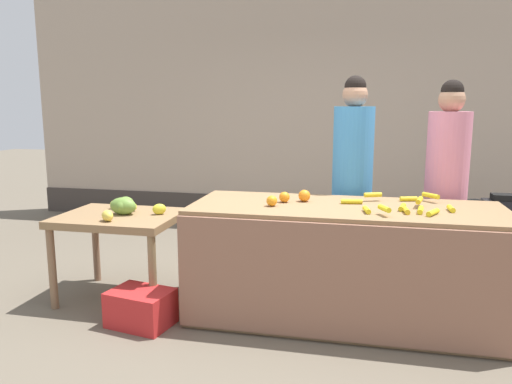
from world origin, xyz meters
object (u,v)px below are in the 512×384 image
(vendor_woman_blue_shirt, at_px, (352,184))
(vendor_woman_pink_shirt, at_px, (446,189))
(produce_sack, at_px, (233,247))
(produce_crate, at_px, (141,308))

(vendor_woman_blue_shirt, distance_m, vendor_woman_pink_shirt, 0.76)
(vendor_woman_blue_shirt, bearing_deg, vendor_woman_pink_shirt, 0.95)
(vendor_woman_pink_shirt, bearing_deg, produce_sack, 175.51)
(vendor_woman_pink_shirt, distance_m, produce_sack, 1.99)
(produce_crate, distance_m, produce_sack, 1.33)
(vendor_woman_blue_shirt, xyz_separation_m, produce_crate, (-1.45, -1.13, -0.79))
(produce_crate, relative_size, produce_sack, 0.91)
(produce_sack, bearing_deg, vendor_woman_pink_shirt, -4.49)
(vendor_woman_blue_shirt, distance_m, produce_sack, 1.31)
(vendor_woman_pink_shirt, xyz_separation_m, produce_sack, (-1.87, 0.15, -0.66))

